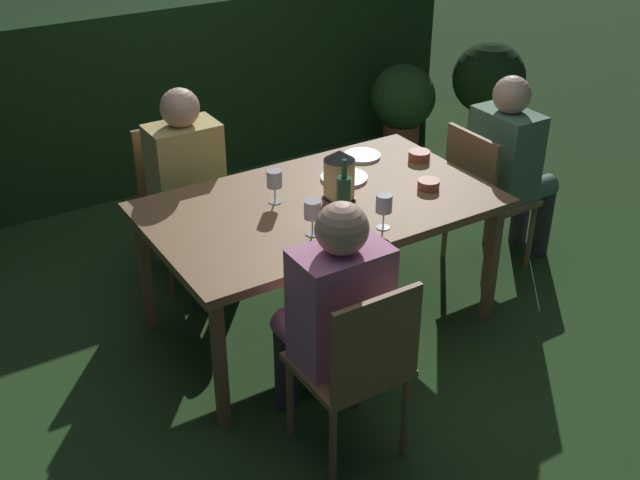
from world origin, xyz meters
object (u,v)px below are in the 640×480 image
object	(u,v)px
person_in_mustard	(191,183)
green_bottle_on_table	(344,195)
potted_plant_by_hedge	(403,102)
chair_side_right_a	(179,194)
wine_glass_b	(312,211)
bowl_olives	(429,184)
wine_glass_a	(274,180)
chair_side_left_a	(358,364)
plate_b	(362,156)
chair_head_far	(483,193)
dining_table	(320,211)
person_in_green	(511,161)
wine_glass_c	(384,205)
plate_a	(344,178)
potted_plant_corner	(488,81)
bowl_bread	(419,155)
person_in_pink	(332,309)
lantern_centerpiece	(339,173)

from	to	relation	value
person_in_mustard	green_bottle_on_table	bearing A→B (deg)	-65.88
potted_plant_by_hedge	chair_side_right_a	bearing A→B (deg)	-161.17
wine_glass_b	bowl_olives	size ratio (longest dim) A/B	1.52
wine_glass_a	chair_side_left_a	bearing A→B (deg)	-100.76
wine_glass_b	plate_b	world-z (taller)	wine_glass_b
chair_side_right_a	plate_b	bearing A→B (deg)	-32.87
chair_side_right_a	wine_glass_a	world-z (taller)	wine_glass_a
chair_head_far	dining_table	bearing A→B (deg)	180.00
green_bottle_on_table	plate_b	distance (m)	0.71
chair_side_left_a	bowl_olives	xyz separation A→B (m)	(0.93, 0.73, 0.26)
wine_glass_b	chair_head_far	bearing A→B (deg)	11.29
dining_table	chair_side_right_a	distance (m)	1.00
chair_side_left_a	plate_b	size ratio (longest dim) A/B	4.28
green_bottle_on_table	person_in_green	bearing A→B (deg)	8.26
green_bottle_on_table	wine_glass_c	world-z (taller)	green_bottle_on_table
wine_glass_c	plate_a	distance (m)	0.56
green_bottle_on_table	plate_b	world-z (taller)	green_bottle_on_table
green_bottle_on_table	potted_plant_by_hedge	distance (m)	2.56
chair_head_far	potted_plant_corner	distance (m)	2.11
chair_side_right_a	plate_b	xyz separation A→B (m)	(0.87, -0.56, 0.25)
chair_side_right_a	plate_b	world-z (taller)	chair_side_right_a
chair_side_right_a	person_in_green	bearing A→B (deg)	-28.25
wine_glass_c	bowl_olives	distance (m)	0.50
chair_side_left_a	chair_side_right_a	xyz separation A→B (m)	(0.00, 1.80, 0.00)
wine_glass_a	plate_a	size ratio (longest dim) A/B	0.69
person_in_green	green_bottle_on_table	size ratio (longest dim) A/B	3.96
dining_table	wine_glass_c	bearing A→B (deg)	-74.38
chair_side_right_a	bowl_bread	distance (m)	1.37
person_in_pink	bowl_olives	xyz separation A→B (m)	(0.93, 0.54, 0.11)
dining_table	chair_side_left_a	distance (m)	1.00
chair_side_left_a	green_bottle_on_table	world-z (taller)	green_bottle_on_table
person_in_pink	wine_glass_b	bearing A→B (deg)	67.98
green_bottle_on_table	wine_glass_b	distance (m)	0.23
person_in_pink	person_in_mustard	distance (m)	1.41
wine_glass_b	person_in_pink	bearing A→B (deg)	-112.02
wine_glass_a	wine_glass_b	size ratio (longest dim) A/B	1.00
plate_b	bowl_olives	xyz separation A→B (m)	(0.06, -0.51, 0.02)
chair_side_left_a	plate_b	world-z (taller)	chair_side_left_a
chair_side_right_a	plate_a	xyz separation A→B (m)	(0.63, -0.75, 0.25)
person_in_pink	green_bottle_on_table	distance (m)	0.68
chair_side_left_a	person_in_pink	distance (m)	0.25
potted_plant_by_hedge	chair_side_left_a	bearing A→B (deg)	-130.34
wine_glass_a	plate_a	distance (m)	0.45
chair_side_right_a	dining_table	bearing A→B (deg)	-66.99
chair_head_far	wine_glass_a	xyz separation A→B (m)	(-1.29, 0.11, 0.36)
potted_plant_corner	wine_glass_a	bearing A→B (deg)	-152.58
chair_side_right_a	wine_glass_c	world-z (taller)	wine_glass_c
dining_table	wine_glass_a	size ratio (longest dim) A/B	10.06
bowl_bread	potted_plant_by_hedge	distance (m)	1.85
chair_side_right_a	lantern_centerpiece	distance (m)	1.12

